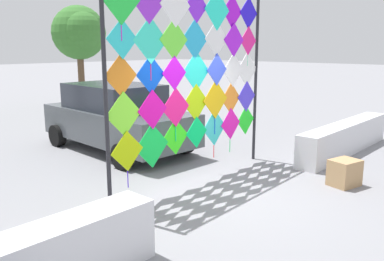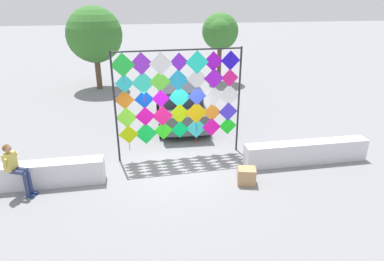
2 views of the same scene
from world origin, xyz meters
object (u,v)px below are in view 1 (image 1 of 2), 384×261
Objects in this scene: cardboard_box_large at (344,173)px; tree_broadleaf at (81,33)px; kite_display_rack at (196,68)px; parked_car at (117,117)px.

tree_broadleaf is (2.46, 12.88, 3.03)m from cardboard_box_large.
cardboard_box_large is 13.46m from tree_broadleaf.
kite_display_rack is 8.04× the size of cardboard_box_large.
tree_broadleaf is at bearing 63.01° from parked_car.
parked_car is (0.54, 3.28, -1.41)m from kite_display_rack.
tree_broadleaf is (4.24, 10.53, 1.00)m from kite_display_rack.
parked_car is at bearing 80.61° from kite_display_rack.
kite_display_rack is 0.99× the size of tree_broadleaf.
cardboard_box_large is 0.12× the size of tree_broadleaf.
kite_display_rack is 11.40m from tree_broadleaf.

